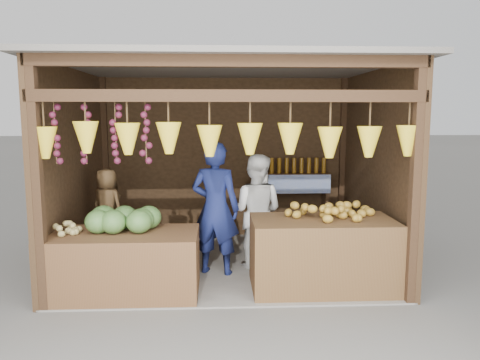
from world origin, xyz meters
name	(u,v)px	position (x,y,z in m)	size (l,w,h in m)	color
ground	(228,264)	(0.00, 0.00, 0.00)	(80.00, 80.00, 0.00)	#514F49
stall_structure	(225,142)	(-0.03, -0.04, 1.67)	(4.30, 3.30, 2.66)	slate
back_shelf	(290,186)	(1.05, 1.28, 0.87)	(1.25, 0.32, 1.32)	#382314
counter_left	(122,264)	(-1.20, -1.06, 0.36)	(1.68, 0.85, 0.72)	#53351B
counter_right	(322,255)	(1.07, -1.00, 0.42)	(1.62, 0.85, 0.83)	#51331B
stool	(109,254)	(-1.59, 0.02, 0.15)	(0.32, 0.32, 0.30)	black
man_standing	(215,209)	(-0.16, -0.41, 0.85)	(0.62, 0.41, 1.70)	#141C4E
woman_standing	(256,211)	(0.37, -0.15, 0.75)	(0.73, 0.57, 1.51)	silver
vendor_seated	(107,206)	(-1.59, 0.02, 0.81)	(0.49, 0.32, 1.01)	brown
melon_pile	(123,217)	(-1.19, -0.99, 0.88)	(1.00, 0.50, 0.32)	#124717
tanfruit_pile	(67,228)	(-1.78, -1.07, 0.78)	(0.34, 0.40, 0.13)	olive
mango_pile	(330,209)	(1.15, -0.97, 0.94)	(1.40, 0.64, 0.22)	#B95A18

